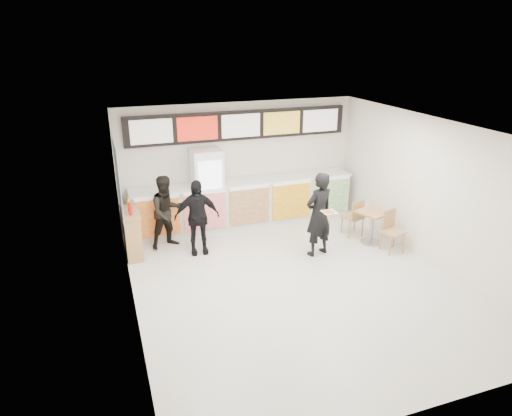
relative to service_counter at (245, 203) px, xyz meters
name	(u,v)px	position (x,y,z in m)	size (l,w,h in m)	color
floor	(294,282)	(0.00, -3.09, -0.57)	(7.00, 7.00, 0.00)	beige
ceiling	(300,129)	(0.00, -3.09, 2.43)	(7.00, 7.00, 0.00)	white
wall_back	(240,163)	(0.00, 0.41, 0.93)	(6.00, 6.00, 0.00)	silver
wall_left	(128,233)	(-3.00, -3.09, 0.93)	(7.00, 7.00, 0.00)	silver
wall_right	(432,193)	(3.00, -3.09, 0.93)	(7.00, 7.00, 0.00)	silver
service_counter	(245,203)	(0.00, 0.00, 0.00)	(5.56, 0.77, 1.14)	silver
menu_board	(240,125)	(0.00, 0.32, 1.88)	(5.50, 0.14, 0.70)	black
drinks_fridge	(208,190)	(-0.93, 0.02, 0.43)	(0.70, 0.67, 2.00)	white
mirror_panel	(117,176)	(-2.99, -0.64, 1.18)	(0.01, 2.00, 1.50)	#B2B7BF
customer_main	(319,214)	(0.96, -2.12, 0.35)	(0.68, 0.44, 1.85)	black
customer_left	(167,212)	(-2.02, -0.66, 0.26)	(0.81, 0.63, 1.66)	black
customer_mid	(197,217)	(-1.47, -1.19, 0.26)	(0.98, 0.41, 1.67)	black
pizza_slice	(329,212)	(0.96, -2.57, 0.58)	(0.36, 0.36, 0.02)	beige
cafe_table	(372,221)	(2.39, -2.02, -0.04)	(0.93, 1.63, 0.92)	tan
condiment_ledge	(132,233)	(-2.82, -0.85, -0.05)	(0.37, 0.92, 1.22)	tan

